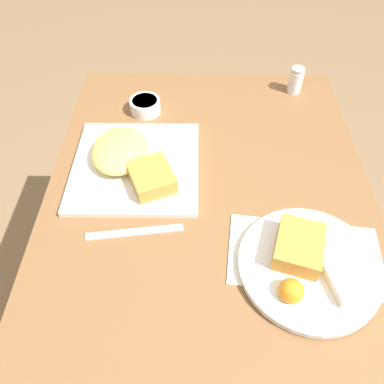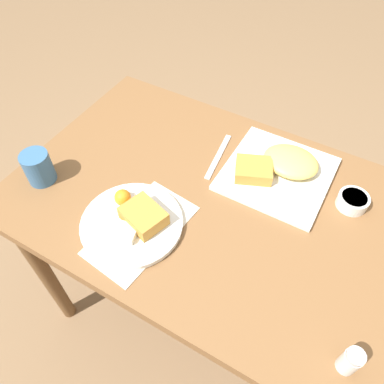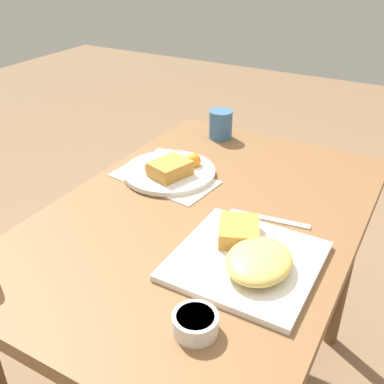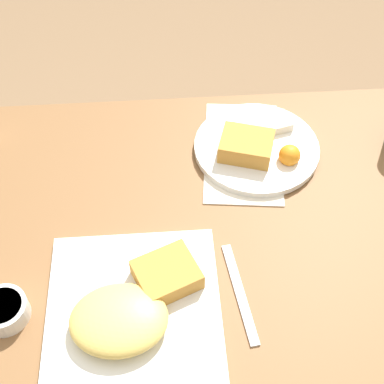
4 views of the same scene
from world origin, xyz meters
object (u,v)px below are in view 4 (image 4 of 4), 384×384
plate_oval_far (257,146)px  butter_knife (240,293)px  sauce_ramekin (4,310)px  plate_square_near (133,307)px

plate_oval_far → butter_knife: (-0.08, -0.33, -0.02)m
plate_oval_far → sauce_ramekin: (-0.47, -0.34, 0.00)m
plate_square_near → sauce_ramekin: 0.21m
butter_knife → sauce_ramekin: bearing=84.3°
plate_square_near → plate_oval_far: plate_square_near is taller
plate_square_near → butter_knife: (0.18, 0.02, -0.02)m
plate_oval_far → butter_knife: plate_oval_far is taller
plate_square_near → butter_knife: plate_square_near is taller
plate_square_near → plate_oval_far: (0.26, 0.35, -0.00)m
butter_knife → plate_square_near: bearing=90.1°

